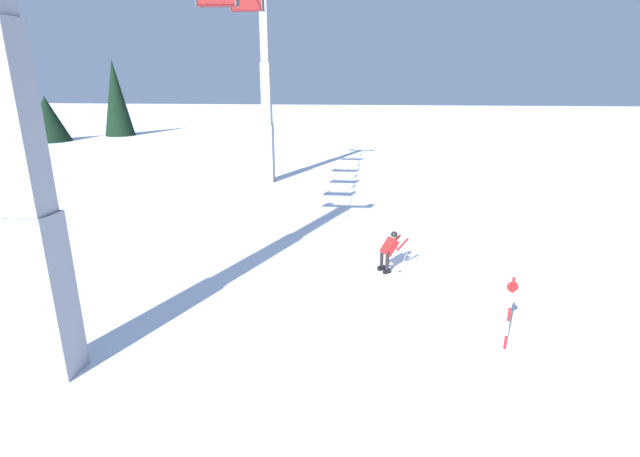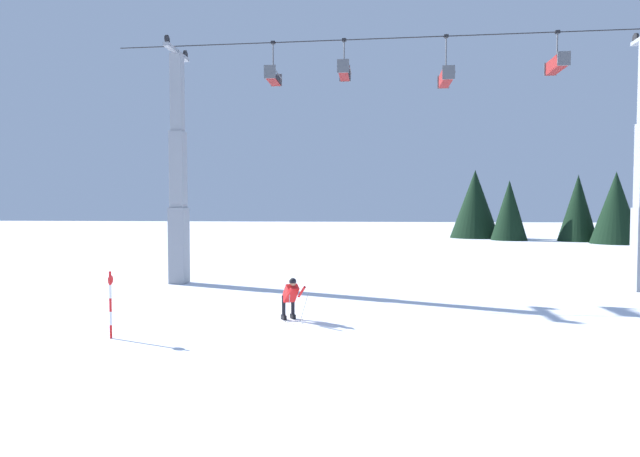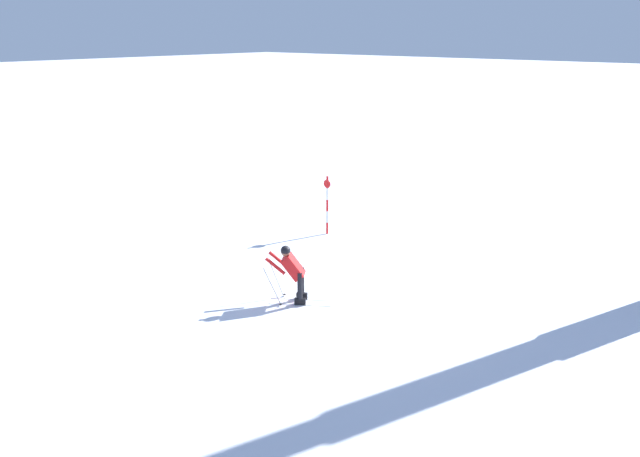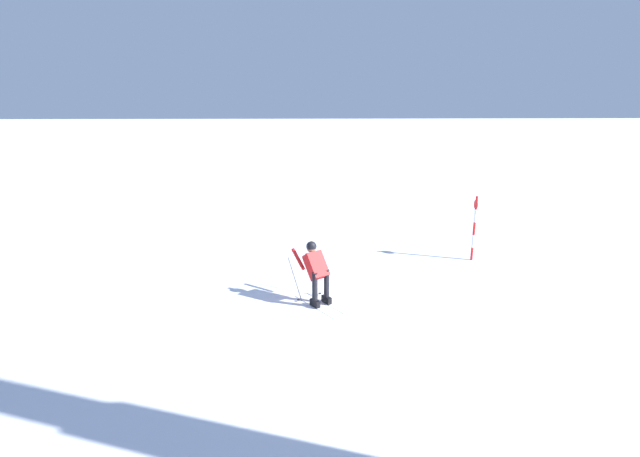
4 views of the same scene
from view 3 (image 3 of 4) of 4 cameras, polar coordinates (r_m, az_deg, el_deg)
ground_plane at (r=16.71m, az=1.85°, el=-5.83°), size 260.00×260.00×0.00m
skier_carving_main at (r=15.88m, az=-2.48°, el=-3.72°), size 1.41×1.71×1.65m
trail_marker_pole at (r=21.13m, az=0.66°, el=2.30°), size 0.07×0.28×1.99m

